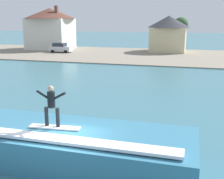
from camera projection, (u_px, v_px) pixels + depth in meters
The scene contains 9 objects.
ground_plane at pixel (66, 172), 11.76m from camera, with size 260.00×260.00×0.00m, color #3A6D7C.
wave_crest at pixel (75, 145), 12.50m from camera, with size 10.28×3.80×1.56m.
surfboard at pixel (55, 127), 12.24m from camera, with size 2.24×0.62×0.06m.
surfer at pixel (51, 104), 12.05m from camera, with size 1.33×0.32×1.77m.
shoreline_bank at pixel (165, 56), 48.26m from camera, with size 120.00×22.33×0.14m.
car_near_shore at pixel (61, 48), 52.76m from camera, with size 3.92×2.15×1.86m.
house_with_chimney at pixel (50, 27), 57.91m from camera, with size 10.11×10.11×8.59m.
house_small_cottage at pixel (168, 32), 53.42m from camera, with size 7.82×7.82×6.67m.
tree_tall_bare at pixel (181, 25), 54.81m from camera, with size 2.77×2.77×6.44m.
Camera 1 is at (4.73, -9.71, 6.04)m, focal length 46.37 mm.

